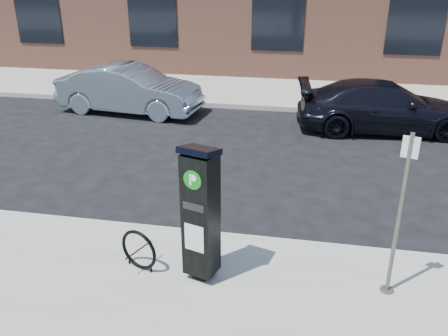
% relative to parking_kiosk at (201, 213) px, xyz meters
% --- Properties ---
extents(ground, '(120.00, 120.00, 0.00)m').
position_rel_parking_kiosk_xyz_m(ground, '(-0.11, 1.23, -1.21)').
color(ground, black).
rests_on(ground, ground).
extents(sidewalk_far, '(60.00, 12.00, 0.15)m').
position_rel_parking_kiosk_xyz_m(sidewalk_far, '(-0.11, 15.23, -1.14)').
color(sidewalk_far, gray).
rests_on(sidewalk_far, ground).
extents(curb_near, '(60.00, 0.12, 0.16)m').
position_rel_parking_kiosk_xyz_m(curb_near, '(-0.11, 1.21, -1.14)').
color(curb_near, '#9E9B93').
rests_on(curb_near, ground).
extents(curb_far, '(60.00, 0.12, 0.16)m').
position_rel_parking_kiosk_xyz_m(curb_far, '(-0.11, 9.25, -1.14)').
color(curb_far, '#9E9B93').
rests_on(curb_far, ground).
extents(parking_kiosk, '(0.58, 0.54, 2.07)m').
position_rel_parking_kiosk_xyz_m(parking_kiosk, '(0.00, 0.00, 0.00)').
color(parking_kiosk, black).
rests_on(parking_kiosk, sidewalk_near).
extents(sign_pole, '(0.21, 0.19, 2.36)m').
position_rel_parking_kiosk_xyz_m(sign_pole, '(2.64, 0.16, 0.11)').
color(sign_pole, '#504B46').
rests_on(sign_pole, sidewalk_near).
extents(bike_rack, '(0.63, 0.28, 0.65)m').
position_rel_parking_kiosk_xyz_m(bike_rack, '(-0.97, 0.02, -0.75)').
color(bike_rack, black).
rests_on(bike_rack, sidewalk_near).
extents(car_silver, '(4.67, 2.07, 1.49)m').
position_rel_parking_kiosk_xyz_m(car_silver, '(-4.28, 8.22, -0.47)').
color(car_silver, '#7F93A2').
rests_on(car_silver, ground).
extents(car_dark, '(4.98, 2.39, 1.40)m').
position_rel_parking_kiosk_xyz_m(car_dark, '(3.40, 7.85, -0.51)').
color(car_dark, black).
rests_on(car_dark, ground).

